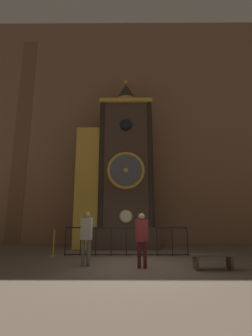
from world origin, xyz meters
name	(u,v)px	position (x,y,z in m)	size (l,w,h in m)	color
ground_plane	(137,267)	(0.00, 0.00, 0.00)	(28.00, 28.00, 0.00)	brown
cathedral_back_wall	(131,123)	(-0.09, 5.34, 7.03)	(24.00, 0.32, 14.09)	#846047
clock_tower	(118,172)	(-0.77, 3.94, 3.77)	(4.11, 1.77, 9.05)	#423328
railing_fence	(126,240)	(-0.34, 1.78, 0.61)	(4.90, 0.05, 1.11)	black
visitor_near	(86,233)	(-1.64, 0.06, 1.01)	(0.37, 0.26, 1.69)	#58554F
visitor_far	(142,235)	(0.15, -0.22, 0.99)	(0.39, 0.31, 1.65)	#461518
stanchion_post	(53,248)	(-3.23, 1.76, 0.32)	(0.28, 0.28, 0.99)	#B28E33
visitor_bench	(212,259)	(2.26, -0.38, 0.31)	(1.27, 0.40, 0.44)	brown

